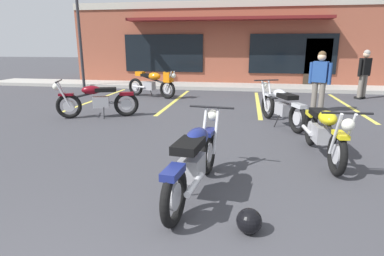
% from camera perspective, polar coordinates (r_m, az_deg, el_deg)
% --- Properties ---
extents(ground_plane, '(80.00, 80.00, 0.00)m').
position_cam_1_polar(ground_plane, '(5.55, -1.01, -4.58)').
color(ground_plane, '#3D3D42').
extents(sidewalk_kerb, '(22.00, 1.80, 0.14)m').
position_cam_1_polar(sidewalk_kerb, '(14.06, 5.74, 7.48)').
color(sidewalk_kerb, '#A8A59E').
rests_on(sidewalk_kerb, ground_plane).
extents(brick_storefront_building, '(14.51, 6.25, 3.72)m').
position_cam_1_polar(brick_storefront_building, '(17.44, 6.78, 14.75)').
color(brick_storefront_building, brown).
rests_on(brick_storefront_building, ground_plane).
extents(painted_stall_lines, '(8.36, 4.80, 0.01)m').
position_cam_1_polar(painted_stall_lines, '(10.53, 4.28, 4.69)').
color(painted_stall_lines, '#DBCC4C').
rests_on(painted_stall_lines, ground_plane).
extents(motorcycle_foreground_classic, '(0.71, 2.11, 0.98)m').
position_cam_1_polar(motorcycle_foreground_classic, '(3.94, 0.48, -5.70)').
color(motorcycle_foreground_classic, black).
rests_on(motorcycle_foreground_classic, ground_plane).
extents(motorcycle_red_sportbike, '(2.02, 1.04, 0.98)m').
position_cam_1_polar(motorcycle_red_sportbike, '(8.55, -16.78, 4.88)').
color(motorcycle_red_sportbike, black).
rests_on(motorcycle_red_sportbike, ground_plane).
extents(motorcycle_black_cruiser, '(0.66, 2.11, 0.98)m').
position_cam_1_polar(motorcycle_black_cruiser, '(5.60, 22.60, -0.63)').
color(motorcycle_black_cruiser, black).
rests_on(motorcycle_black_cruiser, ground_plane).
extents(motorcycle_silver_naked, '(1.08, 2.00, 0.98)m').
position_cam_1_polar(motorcycle_silver_naked, '(7.70, 15.79, 3.91)').
color(motorcycle_silver_naked, black).
rests_on(motorcycle_silver_naked, ground_plane).
extents(motorcycle_blue_standard, '(2.01, 1.06, 0.98)m').
position_cam_1_polar(motorcycle_blue_standard, '(11.48, -6.96, 8.11)').
color(motorcycle_blue_standard, black).
rests_on(motorcycle_blue_standard, ground_plane).
extents(person_in_black_shirt, '(0.58, 0.40, 1.68)m').
position_cam_1_polar(person_in_black_shirt, '(9.47, 22.02, 8.33)').
color(person_in_black_shirt, black).
rests_on(person_in_black_shirt, ground_plane).
extents(person_near_building, '(0.54, 0.44, 1.68)m').
position_cam_1_polar(person_near_building, '(12.49, 28.60, 8.93)').
color(person_near_building, black).
rests_on(person_near_building, ground_plane).
extents(helmet_on_pavement, '(0.26, 0.26, 0.26)m').
position_cam_1_polar(helmet_on_pavement, '(3.35, 10.25, -16.14)').
color(helmet_on_pavement, black).
rests_on(helmet_on_pavement, ground_plane).
extents(parking_lot_lamp_post, '(0.24, 0.76, 5.00)m').
position_cam_1_polar(parking_lot_lamp_post, '(14.57, -20.13, 19.42)').
color(parking_lot_lamp_post, '#2D2D33').
rests_on(parking_lot_lamp_post, ground_plane).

